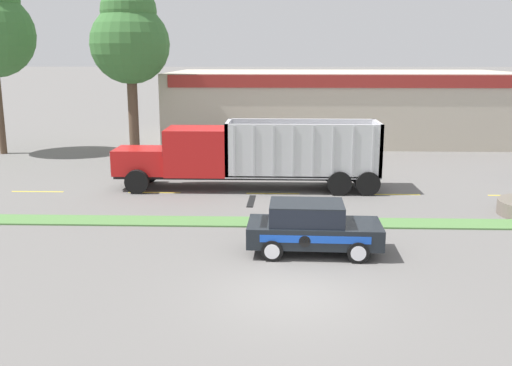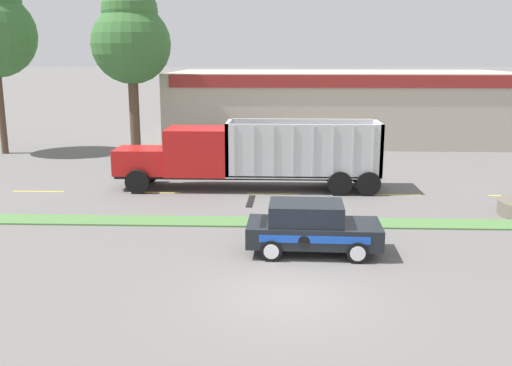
# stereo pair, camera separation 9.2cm
# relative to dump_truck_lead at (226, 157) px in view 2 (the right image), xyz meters

# --- Properties ---
(ground_plane) EXTENTS (600.00, 600.00, 0.00)m
(ground_plane) POSITION_rel_dump_truck_lead_xyz_m (2.74, -12.00, -1.51)
(ground_plane) COLOR slate
(grass_verge) EXTENTS (120.00, 1.24, 0.06)m
(grass_verge) POSITION_rel_dump_truck_lead_xyz_m (2.74, -5.57, -1.48)
(grass_verge) COLOR #517F42
(grass_verge) RESTS_ON ground_plane
(centre_line_2) EXTENTS (2.40, 0.14, 0.01)m
(centre_line_2) POSITION_rel_dump_truck_lead_xyz_m (-8.58, -0.95, -1.51)
(centre_line_2) COLOR yellow
(centre_line_2) RESTS_ON ground_plane
(centre_line_3) EXTENTS (2.40, 0.14, 0.01)m
(centre_line_3) POSITION_rel_dump_truck_lead_xyz_m (-3.18, -0.95, -1.51)
(centre_line_3) COLOR yellow
(centre_line_3) RESTS_ON ground_plane
(centre_line_4) EXTENTS (2.40, 0.14, 0.01)m
(centre_line_4) POSITION_rel_dump_truck_lead_xyz_m (2.22, -0.95, -1.51)
(centre_line_4) COLOR yellow
(centre_line_4) RESTS_ON ground_plane
(centre_line_5) EXTENTS (2.40, 0.14, 0.01)m
(centre_line_5) POSITION_rel_dump_truck_lead_xyz_m (7.62, -0.95, -1.51)
(centre_line_5) COLOR yellow
(centre_line_5) RESTS_ON ground_plane
(dump_truck_lead) EXTENTS (12.22, 2.63, 3.16)m
(dump_truck_lead) POSITION_rel_dump_truck_lead_xyz_m (0.00, 0.00, 0.00)
(dump_truck_lead) COLOR black
(dump_truck_lead) RESTS_ON ground_plane
(rally_car) EXTENTS (4.22, 2.02, 1.66)m
(rally_car) POSITION_rel_dump_truck_lead_xyz_m (3.47, -8.78, -0.67)
(rally_car) COLOR black
(rally_car) RESTS_ON ground_plane
(store_building_backdrop) EXTENTS (24.65, 12.10, 4.93)m
(store_building_backdrop) POSITION_rel_dump_truck_lead_xyz_m (7.08, 16.87, 0.96)
(store_building_backdrop) COLOR #BCB29E
(store_building_backdrop) RESTS_ON ground_plane
(tree_behind_centre) EXTENTS (4.83, 4.83, 10.40)m
(tree_behind_centre) POSITION_rel_dump_truck_lead_xyz_m (-6.59, 9.41, 5.70)
(tree_behind_centre) COLOR brown
(tree_behind_centre) RESTS_ON ground_plane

